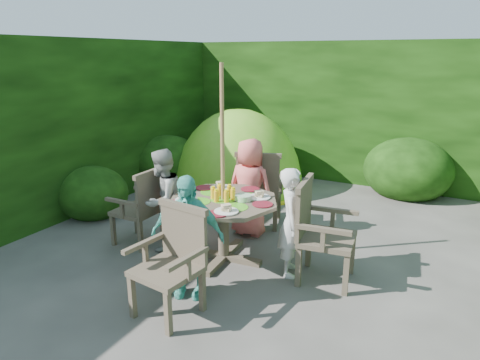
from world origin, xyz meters
The scene contains 13 objects.
ground centered at (0.00, 0.00, 0.00)m, with size 60.00×60.00×0.00m, color #45423D.
hedge_enclosure centered at (0.00, 1.33, 1.25)m, with size 9.00×9.00×2.50m.
patio_table centered at (-0.91, -0.15, 0.62)m, with size 1.36×1.36×0.88m.
parasol_pole centered at (-0.92, -0.16, 1.10)m, with size 0.04×0.04×2.20m, color olive.
garden_chair_right centered at (0.17, -0.07, 0.55)m, with size 0.61×0.67×1.02m.
garden_chair_left centered at (-2.01, -0.25, 0.50)m, with size 0.50×0.56×0.93m.
garden_chair_back centered at (-0.99, 0.93, 0.55)m, with size 0.75×0.70×1.03m.
garden_chair_front centered at (-0.81, -1.25, 0.51)m, with size 0.63×0.58×0.96m.
child_right centered at (-0.12, -0.09, 0.59)m, with size 0.43×0.28×1.17m, color silver.
child_left centered at (-1.71, -0.22, 0.61)m, with size 0.60×0.46×1.23m, color #9A9B95.
child_back centered at (-0.98, 0.64, 0.64)m, with size 0.62×0.40×1.27m, color #F56B65.
child_front centered at (-0.85, -0.95, 0.61)m, with size 0.72×0.30×1.22m, color #52BFAE.
dome_tent centered at (-2.10, 2.38, 0.00)m, with size 2.75×2.75×2.76m.
Camera 1 is at (1.36, -4.03, 2.29)m, focal length 32.00 mm.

